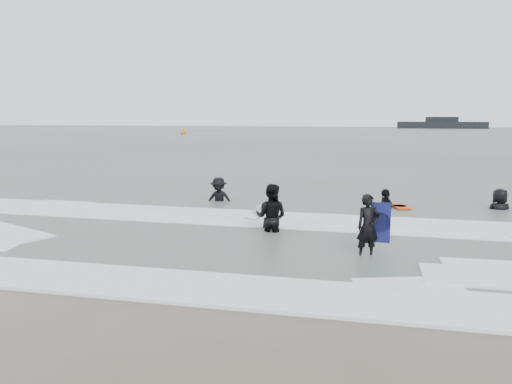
% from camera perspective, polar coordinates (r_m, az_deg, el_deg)
% --- Properties ---
extents(ground, '(320.00, 320.00, 0.00)m').
position_cam_1_polar(ground, '(10.63, -6.69, -9.82)').
color(ground, brown).
rests_on(ground, ground).
extents(sea, '(320.00, 320.00, 0.00)m').
position_cam_1_polar(sea, '(89.54, 11.87, 6.32)').
color(sea, '#47544C').
rests_on(sea, ground).
extents(surfer_centre, '(0.68, 0.60, 1.57)m').
position_cam_1_polar(surfer_centre, '(12.32, 12.56, -7.38)').
color(surfer_centre, black).
rests_on(surfer_centre, ground).
extents(surfer_wading, '(1.04, 0.85, 1.98)m').
position_cam_1_polar(surfer_wading, '(14.66, 1.73, -4.61)').
color(surfer_wading, black).
rests_on(surfer_wading, ground).
extents(surfer_breaker, '(1.21, 0.71, 1.85)m').
position_cam_1_polar(surfer_breaker, '(19.67, -4.27, -1.22)').
color(surfer_breaker, black).
rests_on(surfer_breaker, ground).
extents(surfer_right_near, '(0.97, 1.20, 1.90)m').
position_cam_1_polar(surfer_right_near, '(18.84, 14.58, -1.91)').
color(surfer_right_near, black).
rests_on(surfer_right_near, ground).
extents(surfer_right_far, '(1.09, 0.85, 1.96)m').
position_cam_1_polar(surfer_right_far, '(19.98, 26.03, -1.92)').
color(surfer_right_far, black).
rests_on(surfer_right_far, ground).
extents(surf_foam, '(30.03, 9.06, 0.09)m').
position_cam_1_polar(surf_foam, '(14.00, -1.30, -5.07)').
color(surf_foam, white).
rests_on(surf_foam, ground).
extents(bodyboards, '(5.02, 7.22, 1.25)m').
position_cam_1_polar(bodyboards, '(15.29, 10.47, -2.28)').
color(bodyboards, '#0D1141').
rests_on(bodyboards, ground).
extents(buoy, '(1.00, 1.00, 1.65)m').
position_cam_1_polar(buoy, '(95.75, -8.34, 6.76)').
color(buoy, orange).
rests_on(buoy, ground).
extents(vessel_horizon, '(24.03, 4.29, 3.26)m').
position_cam_1_polar(vessel_horizon, '(151.21, 20.44, 7.26)').
color(vessel_horizon, black).
rests_on(vessel_horizon, ground).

